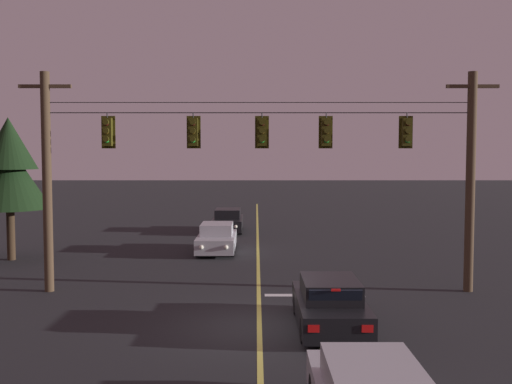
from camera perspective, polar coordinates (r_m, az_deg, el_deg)
ground_plane at (r=17.13m, az=0.08°, el=-12.62°), size 180.00×180.00×0.00m
lane_centre_stripe at (r=27.10m, az=-0.05°, el=-6.52°), size 0.14×60.00×0.01m
stop_bar_paint at (r=20.74m, az=5.35°, el=-9.73°), size 3.40×0.36×0.01m
signal_span_assembly at (r=20.69m, az=0.01°, el=1.31°), size 16.44×0.32×7.60m
traffic_light_leftmost at (r=21.29m, az=-14.21°, el=5.57°), size 0.48×0.41×1.22m
traffic_light_left_inner at (r=20.78m, az=-6.24°, el=5.70°), size 0.48×0.41×1.22m
traffic_light_centre at (r=20.67m, az=0.32°, el=5.74°), size 0.48×0.41×1.22m
traffic_light_right_inner at (r=20.81m, az=6.44°, el=5.70°), size 0.48×0.41×1.22m
traffic_light_rightmost at (r=21.31m, az=13.90°, el=5.57°), size 0.48×0.41×1.22m
car_waiting_near_lane at (r=16.92m, az=6.77°, el=-10.58°), size 1.80×4.33×1.39m
car_oncoming_lead at (r=29.41m, az=-3.99°, el=-4.45°), size 1.80×4.42×1.39m
car_oncoming_trailing at (r=36.94m, az=-2.95°, el=-2.77°), size 1.80×4.42×1.39m
tree_verge_near at (r=29.04m, az=-22.67°, el=2.13°), size 3.57×3.57×6.42m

